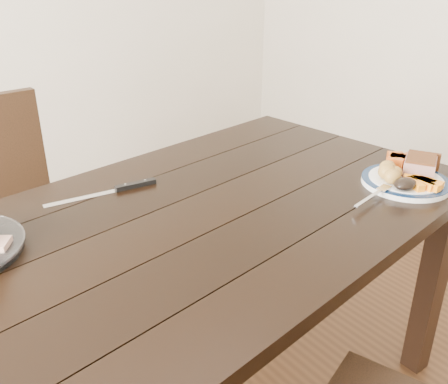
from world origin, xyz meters
TOP-DOWN VIEW (x-y plane):
  - dining_table at (-0.00, 0.00)m, footprint 1.70×1.09m
  - chair_far at (-0.31, 0.74)m, footprint 0.44×0.45m
  - dinner_plate at (0.60, -0.22)m, footprint 0.25×0.25m
  - plate_rim at (0.60, -0.22)m, footprint 0.25×0.25m
  - pork_slice at (0.65, -0.22)m, footprint 0.14×0.13m
  - roasted_potatoes at (0.55, -0.19)m, footprint 0.09×0.09m
  - carrot_batons at (0.58, -0.28)m, footprint 0.08×0.11m
  - pumpkin_wedges at (0.65, -0.15)m, footprint 0.09×0.09m
  - dark_mushroom at (0.53, -0.26)m, footprint 0.07×0.05m
  - fork at (0.43, -0.23)m, footprint 0.18×0.05m
  - carving_knife at (-0.08, 0.25)m, footprint 0.32×0.06m

SIDE VIEW (x-z plane):
  - chair_far at x=-0.31m, z-range 0.06..0.99m
  - dining_table at x=0.00m, z-range 0.28..1.03m
  - carving_knife at x=-0.08m, z-range 0.75..0.76m
  - dinner_plate at x=0.60m, z-range 0.75..0.77m
  - plate_rim at x=0.60m, z-range 0.76..0.78m
  - fork at x=0.43m, z-range 0.77..0.77m
  - carrot_batons at x=0.58m, z-range 0.77..0.79m
  - dark_mushroom at x=0.53m, z-range 0.77..0.80m
  - pumpkin_wedges at x=0.65m, z-range 0.77..0.81m
  - roasted_potatoes at x=0.55m, z-range 0.77..0.81m
  - pork_slice at x=0.65m, z-range 0.77..0.82m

